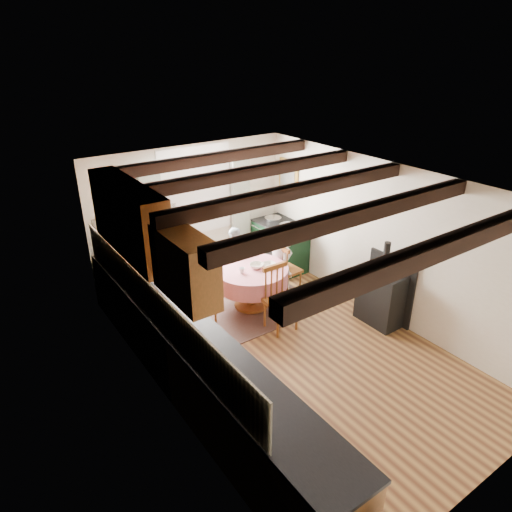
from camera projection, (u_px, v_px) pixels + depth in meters
floor at (289, 350)px, 6.42m from camera, size 3.60×5.50×0.00m
ceiling at (295, 184)px, 5.40m from camera, size 3.60×5.50×0.00m
wall_back at (192, 214)px, 7.95m from camera, size 3.60×0.00×2.40m
wall_front at (496, 397)px, 3.87m from camera, size 3.60×0.00×2.40m
wall_left at (163, 318)px, 4.98m from camera, size 0.00×5.50×2.40m
wall_right at (385, 242)px, 6.84m from camera, size 0.00×5.50×2.40m
beam_a at (442, 248)px, 3.96m from camera, size 3.60×0.16×0.16m
beam_b at (357, 215)px, 4.70m from camera, size 3.60×0.16×0.16m
beam_c at (295, 191)px, 5.44m from camera, size 3.60×0.16×0.16m
beam_d at (248, 173)px, 6.18m from camera, size 3.60×0.16×0.16m
beam_e at (210, 159)px, 6.92m from camera, size 3.60×0.16×0.16m
splash_left at (153, 306)px, 5.21m from camera, size 0.02×4.50×0.55m
splash_back at (137, 227)px, 7.42m from camera, size 1.40×0.02×0.55m
base_cabinet_left at (191, 364)px, 5.46m from camera, size 0.60×5.30×0.88m
base_cabinet_back at (146, 276)px, 7.51m from camera, size 1.30×0.60×0.88m
worktop_left at (191, 331)px, 5.27m from camera, size 0.64×5.30×0.04m
worktop_back at (143, 251)px, 7.30m from camera, size 1.30×0.64×0.04m
wall_cabinet_glass at (129, 218)px, 5.64m from camera, size 0.34×1.80×0.90m
wall_cabinet_solid at (185, 267)px, 4.55m from camera, size 0.34×0.90×0.70m
window_frame at (196, 191)px, 7.82m from camera, size 1.34×0.03×1.54m
window_pane at (196, 191)px, 7.82m from camera, size 1.20×0.01×1.40m
curtain_left at (154, 231)px, 7.53m from camera, size 0.35×0.10×2.10m
curtain_right at (241, 211)px, 8.41m from camera, size 0.35×0.10×2.10m
curtain_rod at (196, 157)px, 7.50m from camera, size 2.00×0.03×0.03m
wall_picture at (288, 176)px, 8.32m from camera, size 0.04×0.50×0.60m
wall_plate at (243, 177)px, 8.26m from camera, size 0.30×0.02×0.30m
rug at (251, 306)px, 7.47m from camera, size 1.95×1.52×0.01m
dining_table at (251, 288)px, 7.32m from camera, size 1.16×1.16×0.70m
chair_near at (281, 299)px, 6.70m from camera, size 0.43×0.45×1.00m
chair_left at (201, 296)px, 6.90m from camera, size 0.43×0.42×0.90m
chair_right at (288, 268)px, 7.74m from camera, size 0.42×0.40×0.89m
aga_range at (280, 245)px, 8.56m from camera, size 0.65×1.00×0.92m
cast_iron_stove at (382, 283)px, 6.80m from camera, size 0.40×0.67×1.33m
child_far at (234, 258)px, 7.81m from camera, size 0.44×0.31×1.13m
child_right at (280, 260)px, 7.70m from camera, size 0.51×0.66×1.19m
bowl_a at (269, 265)px, 7.21m from camera, size 0.24×0.24×0.05m
bowl_b at (257, 266)px, 7.17m from camera, size 0.25×0.25×0.07m
cup at (242, 271)px, 7.01m from camera, size 0.10×0.10×0.09m
canister_tall at (132, 246)px, 7.15m from camera, size 0.13×0.13×0.22m
canister_wide at (146, 243)px, 7.30m from camera, size 0.16×0.16×0.18m
canister_slim at (164, 236)px, 7.41m from camera, size 0.11×0.11×0.30m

